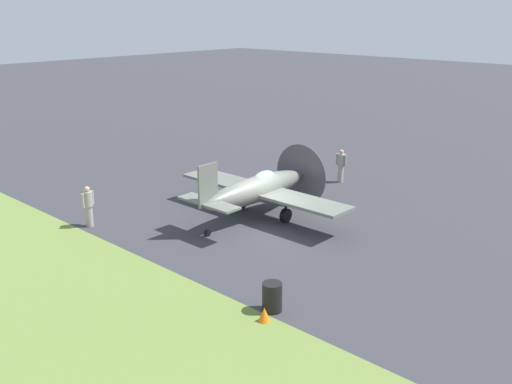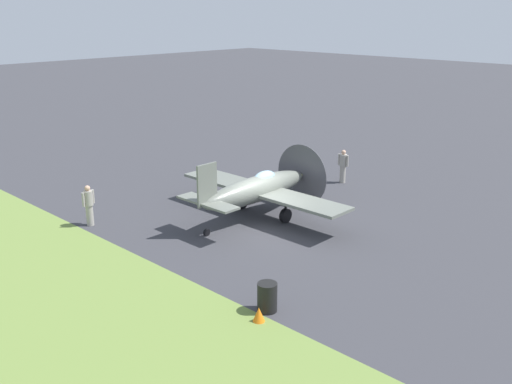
% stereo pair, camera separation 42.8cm
% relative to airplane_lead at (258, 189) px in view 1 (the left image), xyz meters
% --- Properties ---
extents(ground_plane, '(160.00, 160.00, 0.00)m').
position_rel_airplane_lead_xyz_m(ground_plane, '(1.36, -0.31, -1.29)').
color(ground_plane, '#38383D').
extents(grass_verge, '(120.00, 11.00, 0.01)m').
position_rel_airplane_lead_xyz_m(grass_verge, '(1.36, -11.53, -1.28)').
color(grass_verge, olive).
rests_on(grass_verge, ground).
extents(airplane_lead, '(8.57, 6.82, 3.08)m').
position_rel_airplane_lead_xyz_m(airplane_lead, '(0.00, 0.00, 0.00)').
color(airplane_lead, slate).
rests_on(airplane_lead, ground).
extents(ground_crew_chief, '(0.63, 0.38, 1.73)m').
position_rel_airplane_lead_xyz_m(ground_crew_chief, '(-0.44, 6.81, -0.38)').
color(ground_crew_chief, '#9E998E').
rests_on(ground_crew_chief, ground).
extents(ground_crew_mechanic, '(0.38, 0.62, 1.73)m').
position_rel_airplane_lead_xyz_m(ground_crew_mechanic, '(-4.37, -5.56, -0.38)').
color(ground_crew_mechanic, '#9E998E').
rests_on(ground_crew_mechanic, ground).
extents(fuel_drum, '(0.60, 0.60, 0.90)m').
position_rel_airplane_lead_xyz_m(fuel_drum, '(5.81, -5.72, -0.84)').
color(fuel_drum, black).
rests_on(fuel_drum, ground).
extents(runway_marker_cone, '(0.36, 0.36, 0.44)m').
position_rel_airplane_lead_xyz_m(runway_marker_cone, '(6.06, -6.34, -1.07)').
color(runway_marker_cone, orange).
rests_on(runway_marker_cone, ground).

